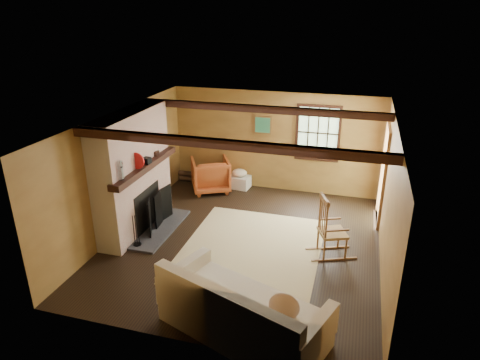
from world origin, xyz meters
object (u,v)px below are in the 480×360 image
(laundry_basket, at_px, (240,182))
(armchair, at_px, (211,175))
(sofa, at_px, (241,315))
(rocking_chair, at_px, (330,231))
(fireplace, at_px, (135,177))

(laundry_basket, height_order, armchair, armchair)
(sofa, bearing_deg, laundry_basket, 126.79)
(sofa, xyz_separation_m, laundry_basket, (-1.45, 4.96, -0.18))
(rocking_chair, distance_m, sofa, 2.62)
(armchair, bearing_deg, sofa, 86.86)
(rocking_chair, xyz_separation_m, sofa, (-0.97, -2.42, -0.15))
(fireplace, xyz_separation_m, rocking_chair, (3.82, 0.01, -0.61))
(rocking_chair, bearing_deg, laundry_basket, 20.95)
(fireplace, distance_m, sofa, 3.81)
(sofa, bearing_deg, armchair, 134.82)
(sofa, bearing_deg, rocking_chair, 88.62)
(rocking_chair, xyz_separation_m, laundry_basket, (-2.42, 2.54, -0.34))
(rocking_chair, relative_size, laundry_basket, 2.32)
(fireplace, distance_m, rocking_chair, 3.87)
(fireplace, bearing_deg, armchair, 70.64)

